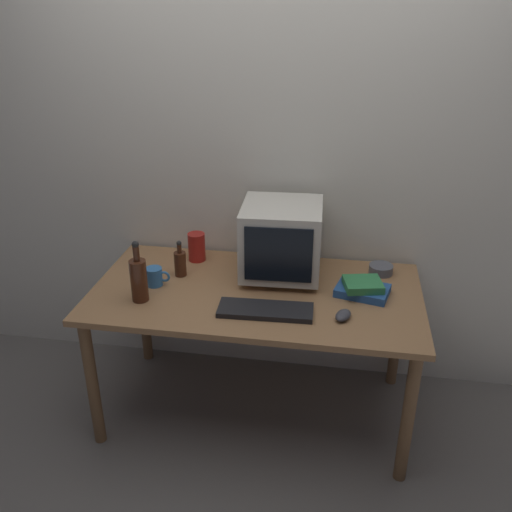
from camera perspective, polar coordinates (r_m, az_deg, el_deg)
name	(u,v)px	position (r m, az deg, el deg)	size (l,w,h in m)	color
ground_plane	(256,408)	(3.05, 0.00, -15.43)	(6.00, 6.00, 0.00)	slate
back_wall	(271,155)	(2.87, 1.56, 10.38)	(4.00, 0.08, 2.50)	silver
desk	(256,305)	(2.67, 0.00, -5.06)	(1.56, 0.82, 0.72)	#9E7047
crt_monitor	(281,240)	(2.69, 2.64, 1.67)	(0.40, 0.40, 0.37)	beige
keyboard	(265,310)	(2.45, 0.99, -5.60)	(0.42, 0.15, 0.02)	black
computer_mouse	(343,315)	(2.43, 8.98, -6.06)	(0.06, 0.10, 0.04)	#3F3F47
bottle_tall	(139,278)	(2.56, -12.00, -2.28)	(0.08, 0.08, 0.30)	#472314
bottle_short	(180,263)	(2.77, -7.83, -0.68)	(0.06, 0.06, 0.19)	#472314
book_stack	(363,288)	(2.63, 10.94, -3.29)	(0.27, 0.22, 0.07)	#28569E
mug	(155,277)	(2.70, -10.40, -2.10)	(0.12, 0.08, 0.09)	#3370B2
cd_spindle	(381,269)	(2.85, 12.76, -1.34)	(0.12, 0.12, 0.04)	#595B66
metal_canister	(197,247)	(2.92, -6.14, 0.94)	(0.09, 0.09, 0.15)	#A51E19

